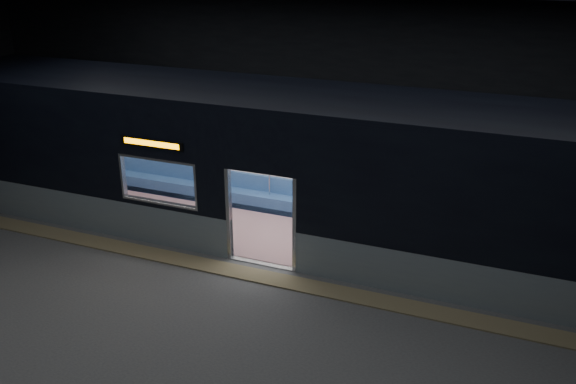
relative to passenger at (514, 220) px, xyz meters
The scene contains 7 objects.
station_floor 6.00m from the passenger, 143.40° to the right, with size 24.00×14.00×0.01m, color #47494C.
station_envelope 6.61m from the passenger, 143.40° to the right, with size 24.00×14.00×5.00m.
tactile_strip 5.69m from the passenger, 147.89° to the right, with size 22.80×0.50×0.03m, color #8C7F59.
metro_car 5.00m from the passenger, 168.13° to the right, with size 18.00×3.04×3.35m.
passenger is the anchor object (origin of this frame).
handbag 0.25m from the passenger, 100.31° to the right, with size 0.24×0.21×0.12m, color black.
transit_map 3.78m from the passenger, behind, with size 1.09×0.03×0.71m, color white.
Camera 1 is at (4.71, -9.20, 6.25)m, focal length 38.00 mm.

